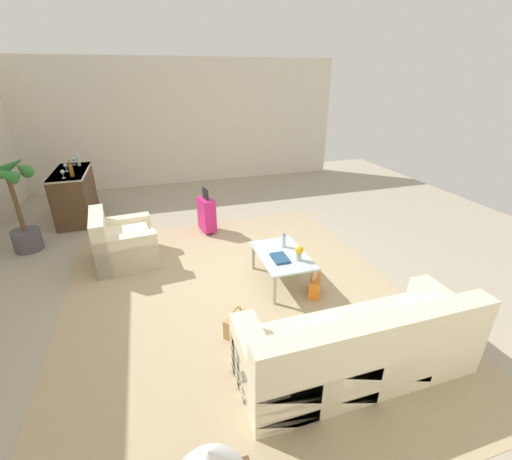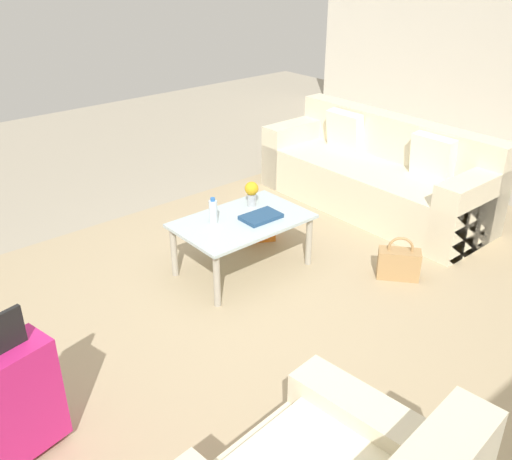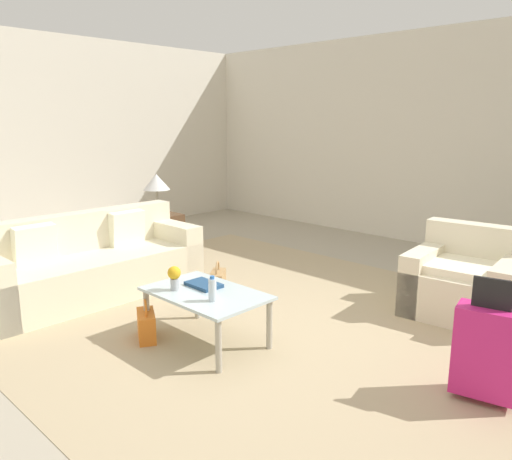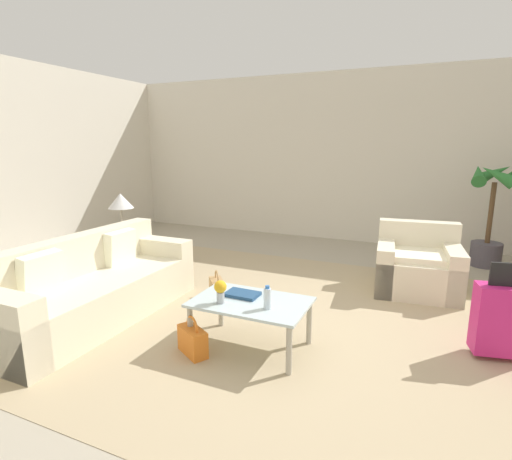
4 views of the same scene
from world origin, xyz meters
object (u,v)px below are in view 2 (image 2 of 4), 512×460
(handbag_tan, at_px, (399,263))
(handbag_orange, at_px, (256,227))
(coffee_table, at_px, (242,226))
(coffee_table_book, at_px, (261,217))
(suitcase_magenta, at_px, (16,399))
(water_bottle, at_px, (213,211))
(couch, at_px, (378,177))
(flower_vase, at_px, (252,192))

(handbag_tan, bearing_deg, handbag_orange, -70.14)
(coffee_table, distance_m, coffee_table_book, 0.16)
(coffee_table, relative_size, handbag_tan, 2.85)
(suitcase_magenta, bearing_deg, coffee_table, -160.71)
(water_bottle, xyz_separation_m, coffee_table_book, (-0.32, 0.18, -0.08))
(couch, bearing_deg, water_bottle, 0.00)
(couch, relative_size, coffee_table_book, 7.67)
(couch, bearing_deg, coffee_table_book, 6.16)
(couch, relative_size, handbag_tan, 6.44)
(water_bottle, xyz_separation_m, handbag_orange, (-0.61, -0.22, -0.41))
(handbag_tan, bearing_deg, coffee_table_book, -47.77)
(coffee_table_book, height_order, handbag_tan, coffee_table_book)
(couch, distance_m, flower_vase, 1.59)
(flower_vase, bearing_deg, handbag_orange, -138.78)
(flower_vase, relative_size, handbag_tan, 0.57)
(coffee_table, distance_m, flower_vase, 0.32)
(water_bottle, xyz_separation_m, flower_vase, (-0.42, -0.05, 0.03))
(couch, xyz_separation_m, handbag_orange, (1.38, -0.22, -0.18))
(coffee_table, bearing_deg, handbag_orange, -142.32)
(couch, xyz_separation_m, coffee_table_book, (1.67, 0.18, 0.16))
(water_bottle, distance_m, handbag_tan, 1.49)
(handbag_tan, bearing_deg, water_bottle, -43.12)
(couch, relative_size, coffee_table, 2.26)
(flower_vase, relative_size, suitcase_magenta, 0.24)
(couch, xyz_separation_m, flower_vase, (1.57, -0.05, 0.26))
(handbag_tan, bearing_deg, suitcase_magenta, -3.58)
(couch, distance_m, handbag_tan, 1.37)
(flower_vase, bearing_deg, handbag_tan, 121.27)
(coffee_table_book, relative_size, handbag_tan, 0.84)
(coffee_table_book, xyz_separation_m, handbag_tan, (-0.72, 0.80, -0.33))
(coffee_table, bearing_deg, water_bottle, -26.57)
(water_bottle, bearing_deg, suitcase_magenta, 23.96)
(suitcase_magenta, distance_m, handbag_orange, 2.63)
(handbag_tan, bearing_deg, flower_vase, -58.73)
(suitcase_magenta, relative_size, handbag_tan, 2.37)
(water_bottle, xyz_separation_m, suitcase_magenta, (1.80, 0.80, -0.18))
(couch, bearing_deg, handbag_tan, 46.02)
(coffee_table, bearing_deg, couch, -176.80)
(flower_vase, xyz_separation_m, handbag_tan, (-0.62, 1.03, -0.44))
(flower_vase, height_order, suitcase_magenta, suitcase_magenta)
(handbag_tan, height_order, handbag_orange, same)
(coffee_table, bearing_deg, suitcase_magenta, 19.29)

